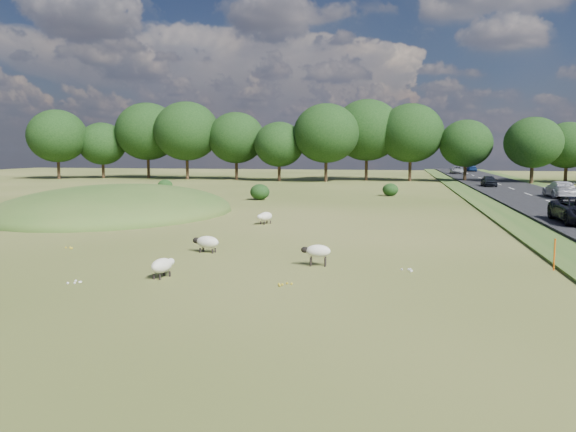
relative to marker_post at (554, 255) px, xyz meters
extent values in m
plane|color=#3C4F18|center=(-13.41, 22.79, -0.60)|extent=(160.00, 160.00, 0.00)
ellipsoid|color=#33561E|center=(-25.41, 14.79, -0.60)|extent=(16.00, 20.00, 4.00)
cube|color=black|center=(6.59, 32.79, -0.47)|extent=(8.00, 150.00, 0.25)
cylinder|color=black|center=(-56.37, 55.36, 1.29)|extent=(0.44, 0.44, 3.77)
ellipsoid|color=black|center=(-56.37, 55.36, 5.90)|extent=(8.81, 8.81, 7.93)
cylinder|color=black|center=(-51.03, 59.01, 0.96)|extent=(0.44, 0.44, 3.12)
ellipsoid|color=black|center=(-51.03, 59.01, 4.78)|extent=(7.28, 7.28, 6.55)
cylinder|color=black|center=(-43.95, 60.13, 1.51)|extent=(0.44, 0.44, 4.21)
ellipsoid|color=black|center=(-43.95, 60.13, 6.65)|extent=(9.83, 9.83, 8.84)
cylinder|color=black|center=(-36.84, 58.33, 1.49)|extent=(0.44, 0.44, 4.18)
ellipsoid|color=black|center=(-36.84, 58.33, 6.60)|extent=(9.75, 9.75, 8.78)
cylinder|color=black|center=(-29.35, 59.03, 1.20)|extent=(0.44, 0.44, 3.61)
ellipsoid|color=black|center=(-29.35, 59.03, 5.61)|extent=(8.41, 8.41, 7.57)
cylinder|color=black|center=(-22.23, 56.22, 0.91)|extent=(0.44, 0.44, 3.02)
ellipsoid|color=black|center=(-22.23, 56.22, 4.60)|extent=(7.04, 7.04, 6.34)
cylinder|color=black|center=(-15.49, 55.77, 1.35)|extent=(0.44, 0.44, 3.90)
ellipsoid|color=black|center=(-15.49, 55.77, 6.11)|extent=(9.09, 9.09, 8.18)
cylinder|color=black|center=(-10.16, 60.69, 1.51)|extent=(0.44, 0.44, 4.22)
ellipsoid|color=black|center=(-10.16, 60.69, 6.67)|extent=(9.85, 9.85, 8.86)
cylinder|color=black|center=(-3.96, 59.73, 1.37)|extent=(0.44, 0.44, 3.94)
ellipsoid|color=black|center=(-3.96, 59.73, 6.19)|extent=(9.20, 9.20, 8.28)
cylinder|color=black|center=(3.46, 58.79, 0.94)|extent=(0.44, 0.44, 3.09)
ellipsoid|color=black|center=(3.46, 58.79, 4.72)|extent=(7.20, 7.20, 6.48)
cylinder|color=black|center=(11.36, 55.25, 0.96)|extent=(0.44, 0.44, 3.12)
ellipsoid|color=black|center=(11.36, 55.25, 4.78)|extent=(7.29, 7.29, 6.56)
cylinder|color=black|center=(16.49, 59.04, 0.87)|extent=(0.44, 0.44, 2.93)
ellipsoid|color=black|center=(16.49, 59.04, 4.45)|extent=(6.84, 6.84, 6.16)
ellipsoid|color=black|center=(-17.81, 26.63, 0.11)|extent=(1.73, 1.73, 1.42)
ellipsoid|color=black|center=(-6.38, 33.06, 0.02)|extent=(1.51, 1.51, 1.23)
ellipsoid|color=black|center=(-29.97, 33.94, 0.06)|extent=(1.61, 1.61, 1.32)
cylinder|color=#D8590C|center=(0.00, 0.00, 0.00)|extent=(0.06, 0.06, 1.20)
ellipsoid|color=beige|center=(-13.87, -3.91, -0.16)|extent=(0.73, 1.09, 0.51)
ellipsoid|color=silver|center=(-13.75, -3.38, -0.12)|extent=(0.31, 0.37, 0.26)
cylinder|color=black|center=(-13.92, -3.60, -0.51)|extent=(0.07, 0.07, 0.19)
cylinder|color=black|center=(-13.68, -3.65, -0.51)|extent=(0.07, 0.07, 0.19)
cylinder|color=black|center=(-14.05, -4.16, -0.51)|extent=(0.07, 0.07, 0.19)
cylinder|color=black|center=(-13.81, -4.22, -0.51)|extent=(0.07, 0.07, 0.19)
ellipsoid|color=beige|center=(-8.74, -0.88, -0.01)|extent=(0.97, 0.54, 0.49)
ellipsoid|color=black|center=(-9.26, -0.90, 0.03)|extent=(0.32, 0.24, 0.25)
cylinder|color=black|center=(-9.02, -1.01, -0.43)|extent=(0.07, 0.07, 0.35)
cylinder|color=black|center=(-9.03, -0.77, -0.43)|extent=(0.07, 0.07, 0.35)
cylinder|color=black|center=(-8.46, -0.99, -0.43)|extent=(0.07, 0.07, 0.35)
cylinder|color=black|center=(-8.47, -0.75, -0.43)|extent=(0.07, 0.07, 0.35)
ellipsoid|color=beige|center=(-13.55, 10.71, -0.13)|extent=(0.95, 1.19, 0.54)
ellipsoid|color=silver|center=(-13.79, 10.19, -0.10)|extent=(0.38, 0.42, 0.27)
cylinder|color=black|center=(-13.56, 10.37, -0.50)|extent=(0.08, 0.08, 0.20)
cylinder|color=black|center=(-13.80, 10.49, -0.50)|extent=(0.08, 0.08, 0.20)
cylinder|color=black|center=(-13.30, 10.93, -0.50)|extent=(0.08, 0.08, 0.20)
cylinder|color=black|center=(-13.54, 11.04, -0.50)|extent=(0.08, 0.08, 0.20)
ellipsoid|color=beige|center=(-13.89, 1.07, -0.14)|extent=(1.13, 0.74, 0.54)
ellipsoid|color=black|center=(-14.45, 1.17, -0.10)|extent=(0.38, 0.31, 0.27)
cylinder|color=black|center=(-14.21, 0.99, -0.50)|extent=(0.08, 0.08, 0.20)
cylinder|color=black|center=(-14.16, 1.25, -0.50)|extent=(0.08, 0.08, 0.20)
cylinder|color=black|center=(-13.62, 0.88, -0.50)|extent=(0.08, 0.08, 0.20)
cylinder|color=black|center=(-13.57, 1.14, -0.50)|extent=(0.08, 0.08, 0.20)
imported|color=#B6B9BF|center=(4.69, 81.11, 0.30)|extent=(2.15, 4.66, 1.29)
imported|color=navy|center=(8.49, 92.11, 0.28)|extent=(1.75, 4.31, 1.25)
imported|color=black|center=(4.69, 46.00, 0.28)|extent=(1.48, 3.69, 1.26)
imported|color=silver|center=(8.49, 31.36, 0.38)|extent=(2.05, 5.05, 1.47)
camera|label=1|loc=(-5.85, -22.04, 3.89)|focal=35.00mm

